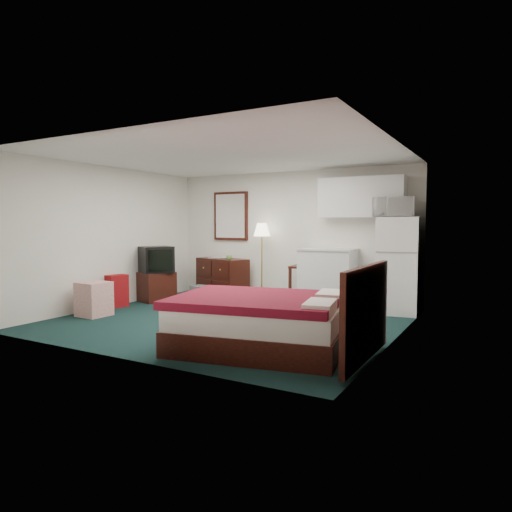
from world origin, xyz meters
The scene contains 25 objects.
floor centered at (0.00, 0.00, 0.00)m, with size 5.00×4.50×0.01m, color black.
ceiling centered at (0.00, 0.00, 2.50)m, with size 5.00×4.50×0.01m, color silver.
walls centered at (0.00, 0.00, 1.25)m, with size 5.01×4.51×2.50m.
mirror centered at (-1.35, 2.22, 1.65)m, with size 0.80×0.06×1.00m, color white, non-canonical shape.
upper_cabinets centered at (1.45, 2.08, 1.95)m, with size 1.50×0.35×0.70m, color silver, non-canonical shape.
headboard centered at (2.46, -1.14, 0.55)m, with size 0.06×1.56×1.00m, color black, non-canonical shape.
dresser centered at (-1.41, 1.98, 0.39)m, with size 1.14×0.52×0.78m, color black, non-canonical shape.
floor_lamp centered at (-0.49, 1.99, 0.75)m, with size 0.33×0.33×1.50m, color gold, non-canonical shape.
desk centered at (0.51, 1.93, 0.36)m, with size 0.57×0.57×0.72m, color black, non-canonical shape.
exercise_ball centered at (0.58, 1.96, 0.25)m, with size 0.49×0.49×0.49m, color #3A4F79.
kitchen_counter centered at (0.92, 1.89, 0.51)m, with size 0.93×0.71×1.02m, color silver, non-canonical shape.
fridge centered at (2.13, 1.88, 0.80)m, with size 0.66×0.66×1.60m, color white, non-canonical shape.
bed centered at (1.19, -1.14, 0.31)m, with size 1.93×1.51×0.62m, color maroon, non-canonical shape.
tv_stand centered at (-2.21, 0.85, 0.28)m, with size 0.56×0.61×0.56m, color black, non-canonical shape.
suitcase centered at (-2.35, 0.00, 0.29)m, with size 0.22×0.36×0.58m, color maroon, non-canonical shape.
retail_box centered at (-2.08, -0.75, 0.27)m, with size 0.44×0.44×0.55m, color silver, non-canonical shape.
file_bin centered at (-1.48, 1.36, 0.14)m, with size 0.40×0.30×0.28m, color slate, non-canonical shape.
cardboard_box_a centered at (-0.06, 1.24, 0.10)m, with size 0.24×0.20×0.20m, color olive, non-canonical shape.
cardboard_box_b centered at (0.40, 1.61, 0.13)m, with size 0.23×0.27×0.27m, color olive, non-canonical shape.
laptop centered at (0.54, 1.87, 0.82)m, with size 0.30×0.25×0.21m, color black, non-canonical shape.
crt_tv centered at (-2.17, 0.83, 0.81)m, with size 0.54×0.58×0.50m, color black, non-canonical shape.
microwave centered at (2.04, 1.83, 1.80)m, with size 0.60×0.33×0.41m, color white.
book_a centered at (-1.66, 1.98, 0.90)m, with size 0.18×0.02×0.24m, color olive.
book_b centered at (-1.49, 2.04, 0.90)m, with size 0.18×0.02×0.25m, color olive.
mug centered at (-1.08, 1.73, 0.83)m, with size 0.12×0.09×0.12m, color #589540.
Camera 1 is at (3.76, -5.83, 1.48)m, focal length 32.00 mm.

